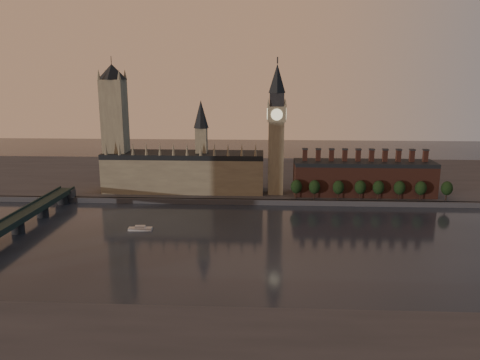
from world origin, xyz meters
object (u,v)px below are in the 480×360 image
(river_boat, at_px, (140,228))
(big_ben, at_px, (276,128))
(victoria_tower, at_px, (115,124))
(westminster_bridge, at_px, (0,232))

(river_boat, bearing_deg, big_ben, 40.29)
(victoria_tower, xyz_separation_m, river_boat, (41.00, -89.17, -57.93))
(big_ben, distance_m, westminster_bridge, 205.83)
(westminster_bridge, bearing_deg, big_ben, 34.33)
(westminster_bridge, xyz_separation_m, river_boat, (76.00, 28.53, -6.28))
(big_ben, height_order, westminster_bridge, big_ben)
(victoria_tower, height_order, river_boat, victoria_tower)
(victoria_tower, distance_m, westminster_bridge, 133.21)
(big_ben, xyz_separation_m, river_boat, (-89.00, -84.17, -55.67))
(big_ben, relative_size, river_boat, 6.96)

